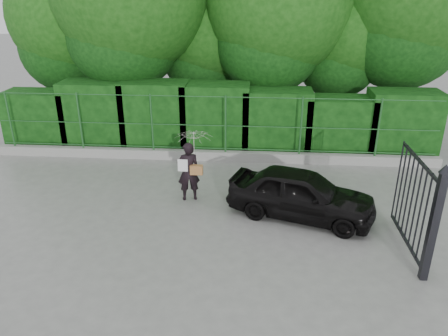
{
  "coord_description": "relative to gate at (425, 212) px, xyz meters",
  "views": [
    {
      "loc": [
        1.36,
        -8.32,
        5.2
      ],
      "look_at": [
        0.6,
        1.3,
        1.1
      ],
      "focal_mm": 35.0,
      "sensor_mm": 36.0,
      "label": 1
    }
  ],
  "objects": [
    {
      "name": "hedge",
      "position": [
        -4.64,
        6.22,
        -0.13
      ],
      "size": [
        14.2,
        1.2,
        2.27
      ],
      "color": "black",
      "rests_on": "ground"
    },
    {
      "name": "woman",
      "position": [
        -4.83,
        2.51,
        0.03
      ],
      "size": [
        0.94,
        0.96,
        1.85
      ],
      "color": "black",
      "rests_on": "ground"
    },
    {
      "name": "fence",
      "position": [
        -4.38,
        5.22,
        0.01
      ],
      "size": [
        14.13,
        0.06,
        1.8
      ],
      "color": "#225927",
      "rests_on": "kerb"
    },
    {
      "name": "gate",
      "position": [
        0.0,
        0.0,
        0.0
      ],
      "size": [
        0.22,
        2.33,
        2.36
      ],
      "color": "black",
      "rests_on": "ground"
    },
    {
      "name": "ground",
      "position": [
        -4.6,
        0.72,
        -1.19
      ],
      "size": [
        80.0,
        80.0,
        0.0
      ],
      "primitive_type": "plane",
      "color": "gray"
    },
    {
      "name": "trees",
      "position": [
        -3.46,
        8.46,
        3.43
      ],
      "size": [
        17.1,
        6.15,
        8.08
      ],
      "color": "black",
      "rests_on": "ground"
    },
    {
      "name": "kerb",
      "position": [
        -4.6,
        5.22,
        -1.04
      ],
      "size": [
        14.0,
        0.25,
        0.3
      ],
      "primitive_type": "cube",
      "color": "#9E9E99",
      "rests_on": "ground"
    },
    {
      "name": "car",
      "position": [
        -2.14,
        1.81,
        -0.6
      ],
      "size": [
        3.73,
        2.41,
        1.18
      ],
      "primitive_type": "imported",
      "rotation": [
        0.0,
        0.0,
        1.25
      ],
      "color": "black",
      "rests_on": "ground"
    }
  ]
}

